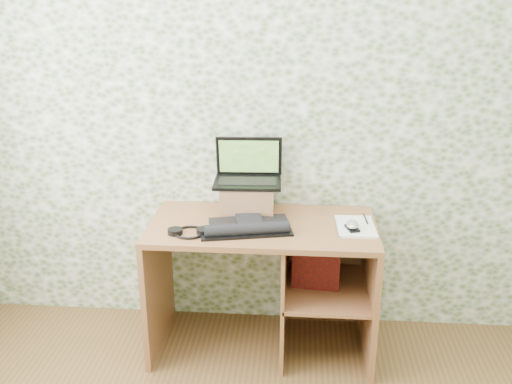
# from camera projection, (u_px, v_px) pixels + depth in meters

# --- Properties ---
(wall_back) EXTENTS (3.50, 0.00, 3.50)m
(wall_back) POSITION_uv_depth(u_px,v_px,m) (267.00, 109.00, 3.11)
(wall_back) COLOR white
(wall_back) RESTS_ON ground
(desk) EXTENTS (1.20, 0.60, 0.75)m
(desk) POSITION_uv_depth(u_px,v_px,m) (277.00, 267.00, 3.12)
(desk) COLOR brown
(desk) RESTS_ON floor
(riser) EXTENTS (0.30, 0.25, 0.17)m
(riser) POSITION_uv_depth(u_px,v_px,m) (248.00, 199.00, 3.12)
(riser) COLOR brown
(riser) RESTS_ON desk
(laptop) EXTENTS (0.37, 0.27, 0.24)m
(laptop) POSITION_uv_depth(u_px,v_px,m) (248.00, 172.00, 3.11)
(laptop) COLOR black
(laptop) RESTS_ON riser
(keyboard) EXTENTS (0.47, 0.32, 0.07)m
(keyboard) POSITION_uv_depth(u_px,v_px,m) (248.00, 226.00, 2.92)
(keyboard) COLOR black
(keyboard) RESTS_ON desk
(headphones) EXTENTS (0.22, 0.18, 0.03)m
(headphones) POSITION_uv_depth(u_px,v_px,m) (190.00, 232.00, 2.89)
(headphones) COLOR black
(headphones) RESTS_ON desk
(notepad) EXTENTS (0.20, 0.28, 0.01)m
(notepad) POSITION_uv_depth(u_px,v_px,m) (356.00, 227.00, 2.96)
(notepad) COLOR silver
(notepad) RESTS_ON desk
(mouse) EXTENTS (0.09, 0.11, 0.03)m
(mouse) POSITION_uv_depth(u_px,v_px,m) (352.00, 226.00, 2.90)
(mouse) COLOR silver
(mouse) RESTS_ON notepad
(pen) EXTENTS (0.02, 0.14, 0.01)m
(pen) POSITION_uv_depth(u_px,v_px,m) (366.00, 219.00, 3.03)
(pen) COLOR black
(pen) RESTS_ON notepad
(red_box) EXTENTS (0.26, 0.10, 0.30)m
(red_box) POSITION_uv_depth(u_px,v_px,m) (316.00, 261.00, 3.06)
(red_box) COLOR maroon
(red_box) RESTS_ON desk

